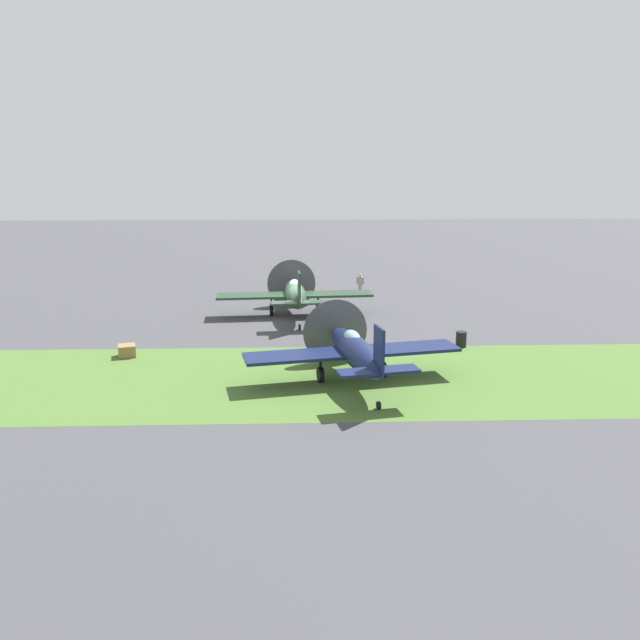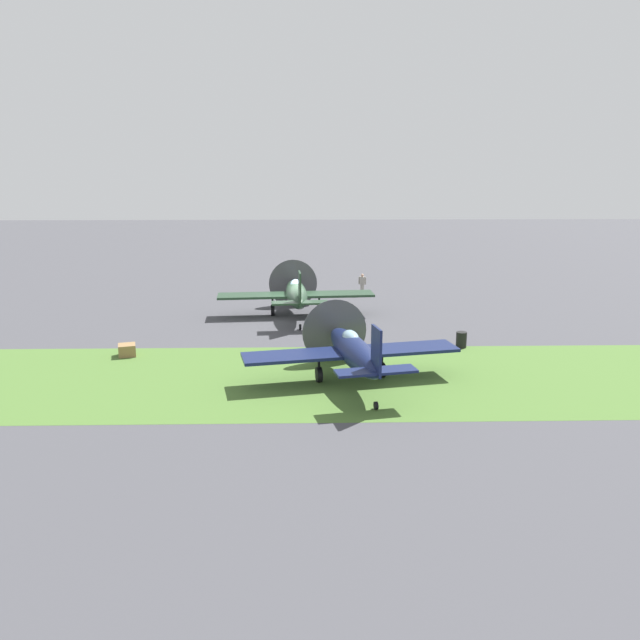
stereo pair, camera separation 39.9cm
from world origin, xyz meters
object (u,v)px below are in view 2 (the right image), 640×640
object	(u,v)px
airplane_wingman	(353,351)
airplane_lead	(296,293)
fuel_drum	(461,340)
ground_crew_chief	(362,284)
supply_crate	(127,350)

from	to	relation	value
airplane_wingman	airplane_lead	bearing A→B (deg)	90.24
airplane_wingman	fuel_drum	bearing A→B (deg)	29.81
ground_crew_chief	fuel_drum	world-z (taller)	ground_crew_chief
fuel_drum	airplane_wingman	bearing A→B (deg)	-138.66
ground_crew_chief	supply_crate	bearing A→B (deg)	-109.92
ground_crew_chief	airplane_lead	bearing A→B (deg)	-104.60
airplane_lead	airplane_wingman	bearing A→B (deg)	-82.61
airplane_lead	fuel_drum	bearing A→B (deg)	-44.31
fuel_drum	supply_crate	world-z (taller)	fuel_drum
airplane_lead	supply_crate	bearing A→B (deg)	-139.23
ground_crew_chief	supply_crate	world-z (taller)	ground_crew_chief
fuel_drum	airplane_lead	bearing A→B (deg)	140.07
airplane_wingman	supply_crate	bearing A→B (deg)	147.40
fuel_drum	supply_crate	size ratio (longest dim) A/B	1.00
airplane_lead	fuel_drum	world-z (taller)	airplane_lead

